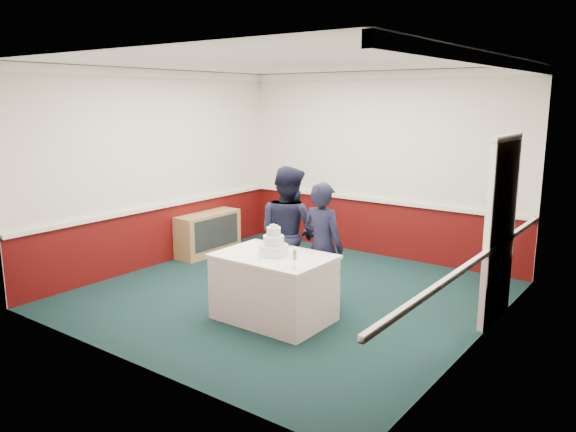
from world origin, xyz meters
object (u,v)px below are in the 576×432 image
Objects in this scene: cake_table at (274,287)px; person_woman at (322,247)px; wedding_cake at (274,246)px; sideboard at (208,234)px; cake_knife at (261,258)px; person_man at (288,233)px; champagne_flute at (295,256)px.

person_woman is (0.27, 0.62, 0.40)m from cake_table.
wedding_cake is 0.23× the size of person_woman.
sideboard is 3.11m from person_woman.
cake_knife is 0.88m from person_woman.
wedding_cake is (0.00, 0.00, 0.50)m from cake_table.
person_woman reaches higher than cake_table.
sideboard is at bearing 125.58° from cake_knife.
cake_knife reaches higher than sideboard.
person_man is 1.09× the size of person_woman.
cake_table is at bearing 70.73° from person_woman.
person_man reaches higher than person_woman.
wedding_cake is at bearing 61.70° from cake_knife.
person_woman is at bearing 50.26° from cake_knife.
person_woman reaches higher than wedding_cake.
sideboard is 3.71m from champagne_flute.
person_woman is at bearing -18.67° from sideboard.
champagne_flute is 0.13× the size of person_woman.
person_man is (-0.30, 0.69, -0.03)m from wedding_cake.
person_man reaches higher than sideboard.
person_man is (-0.80, 0.97, -0.06)m from champagne_flute.
wedding_cake is at bearing 150.75° from champagne_flute.
sideboard is at bearing -14.58° from person_woman.
wedding_cake is at bearing 70.73° from person_woman.
cake_table is at bearing -31.29° from sideboard.
cake_table is 0.79m from person_woman.
champagne_flute reaches higher than sideboard.
cake_table is 0.76× the size of person_man.
wedding_cake reaches higher than champagne_flute.
sideboard is 0.69× the size of person_man.
wedding_cake is at bearing 90.00° from cake_table.
sideboard is 2.57m from person_man.
champagne_flute is at bearing -29.25° from wedding_cake.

